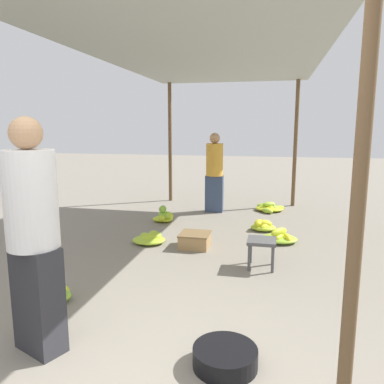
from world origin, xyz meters
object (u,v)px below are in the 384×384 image
banana_pile_left_0 (50,293)px  banana_pile_right_1 (263,226)px  banana_pile_right_2 (269,208)px  crate_near (195,240)px  banana_pile_left_2 (164,216)px  banana_pile_right_0 (280,237)px  basin_black (225,357)px  stool (262,245)px  vendor_foreground (33,234)px  banana_pile_left_1 (150,238)px  shopper_walking_mid (214,171)px

banana_pile_left_0 → banana_pile_right_1: (1.96, 3.02, -0.01)m
banana_pile_right_2 → crate_near: (-1.00, -2.59, 0.04)m
banana_pile_left_2 → crate_near: banana_pile_left_2 is taller
banana_pile_right_0 → crate_near: size_ratio=1.27×
basin_black → banana_pile_left_2: banana_pile_left_2 is taller
banana_pile_left_0 → crate_near: bearing=61.7°
stool → banana_pile_left_2: bearing=133.8°
basin_black → banana_pile_right_1: (0.16, 3.67, 0.00)m
crate_near → vendor_foreground: bearing=-103.6°
banana_pile_left_2 → vendor_foreground: bearing=-87.3°
vendor_foreground → crate_near: vendor_foreground is taller
banana_pile_right_1 → vendor_foreground: bearing=-112.7°
vendor_foreground → banana_pile_right_2: size_ratio=2.79×
stool → crate_near: (-0.95, 0.60, -0.19)m
banana_pile_left_1 → stool: bearing=-21.8°
banana_pile_right_1 → shopper_walking_mid: 1.73m
basin_black → banana_pile_right_1: size_ratio=1.13×
basin_black → banana_pile_left_1: bearing=118.7°
shopper_walking_mid → banana_pile_right_0: bearing=-54.5°
banana_pile_left_0 → banana_pile_right_0: (2.22, 2.44, -0.01)m
basin_black → banana_pile_left_0: size_ratio=1.02×
vendor_foreground → stool: 2.69m
banana_pile_right_2 → banana_pile_left_2: bearing=-143.8°
banana_pile_right_1 → banana_pile_right_0: bearing=-65.9°
banana_pile_right_0 → crate_near: bearing=-156.9°
banana_pile_left_1 → shopper_walking_mid: (0.59, 2.23, 0.75)m
vendor_foreground → banana_pile_right_1: 4.16m
vendor_foreground → banana_pile_left_2: size_ratio=3.95×
vendor_foreground → shopper_walking_mid: vendor_foreground is taller
crate_near → stool: bearing=-32.3°
vendor_foreground → banana_pile_left_2: bearing=92.7°
basin_black → banana_pile_left_1: (-1.44, 2.64, -0.00)m
banana_pile_right_1 → basin_black: bearing=-92.5°
stool → banana_pile_right_1: (-0.02, 1.68, -0.22)m
banana_pile_left_1 → banana_pile_left_2: size_ratio=1.15×
vendor_foreground → banana_pile_right_1: bearing=67.3°
stool → banana_pile_left_2: size_ratio=0.80×
vendor_foreground → banana_pile_left_2: 4.01m
vendor_foreground → banana_pile_left_0: 1.18m
banana_pile_left_0 → vendor_foreground: bearing=-61.7°
banana_pile_left_0 → banana_pile_right_1: bearing=56.9°
basin_black → banana_pile_right_2: banana_pile_right_2 is taller
basin_black → banana_pile_right_0: (0.42, 3.09, -0.00)m
banana_pile_left_2 → shopper_walking_mid: (0.75, 1.03, 0.71)m
banana_pile_left_0 → crate_near: 2.20m
banana_pile_right_2 → banana_pile_left_0: bearing=-114.2°
banana_pile_left_0 → banana_pile_left_2: banana_pile_left_2 is taller
banana_pile_left_0 → shopper_walking_mid: 4.39m
stool → shopper_walking_mid: size_ratio=0.23×
banana_pile_right_0 → shopper_walking_mid: size_ratio=0.34×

